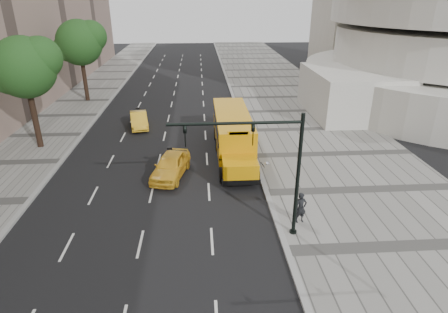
{
  "coord_description": "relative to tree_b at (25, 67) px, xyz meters",
  "views": [
    {
      "loc": [
        2.08,
        -25.22,
        11.21
      ],
      "look_at": [
        3.5,
        -4.0,
        1.9
      ],
      "focal_mm": 30.0,
      "sensor_mm": 36.0,
      "label": 1
    }
  ],
  "objects": [
    {
      "name": "tree_b",
      "position": [
        0.0,
        0.0,
        0.0
      ],
      "size": [
        5.03,
        4.47,
        8.53
      ],
      "color": "black",
      "rests_on": "ground"
    },
    {
      "name": "school_bus",
      "position": [
        14.92,
        -1.8,
        -4.56
      ],
      "size": [
        2.96,
        11.56,
        3.19
      ],
      "color": "orange",
      "rests_on": "ground"
    },
    {
      "name": "traffic_signal",
      "position": [
        15.61,
        -12.73,
        -2.23
      ],
      "size": [
        6.18,
        0.36,
        6.4
      ],
      "color": "black",
      "rests_on": "ground"
    },
    {
      "name": "taxi_far",
      "position": [
        6.96,
        4.6,
        -5.65
      ],
      "size": [
        2.2,
        4.33,
        1.36
      ],
      "primitive_type": "imported",
      "rotation": [
        0.0,
        0.0,
        0.19
      ],
      "color": "gold",
      "rests_on": "ground"
    },
    {
      "name": "ground",
      "position": [
        10.42,
        -2.96,
        -6.33
      ],
      "size": [
        140.0,
        140.0,
        0.0
      ],
      "primitive_type": "plane",
      "color": "black",
      "rests_on": "ground"
    },
    {
      "name": "taxi_near",
      "position": [
        10.47,
        -5.63,
        -5.55
      ],
      "size": [
        2.83,
        4.84,
        1.55
      ],
      "primitive_type": "imported",
      "rotation": [
        0.0,
        0.0,
        -0.23
      ],
      "color": "gold",
      "rests_on": "ground"
    },
    {
      "name": "curb_far",
      "position": [
        2.42,
        -2.96,
        -6.25
      ],
      "size": [
        0.3,
        140.0,
        0.15
      ],
      "primitive_type": "cube",
      "color": "gray",
      "rests_on": "ground"
    },
    {
      "name": "tree_c",
      "position": [
        0.01,
        13.92,
        0.1
      ],
      "size": [
        5.39,
        4.79,
        8.79
      ],
      "color": "black",
      "rests_on": "ground"
    },
    {
      "name": "pedestrian",
      "position": [
        17.59,
        -11.79,
        -5.34
      ],
      "size": [
        0.68,
        0.51,
        1.68
      ],
      "primitive_type": "imported",
      "rotation": [
        0.0,
        0.0,
        0.19
      ],
      "color": "black",
      "rests_on": "sidewalk_museum"
    },
    {
      "name": "curb_museum",
      "position": [
        16.42,
        -2.96,
        -6.25
      ],
      "size": [
        0.3,
        140.0,
        0.15
      ],
      "primitive_type": "cube",
      "color": "gray",
      "rests_on": "ground"
    },
    {
      "name": "sidewalk_museum",
      "position": [
        22.42,
        -2.96,
        -6.25
      ],
      "size": [
        12.0,
        140.0,
        0.15
      ],
      "primitive_type": "cube",
      "color": "gray",
      "rests_on": "ground"
    },
    {
      "name": "sidewalk_far",
      "position": [
        -0.58,
        -2.96,
        -6.25
      ],
      "size": [
        6.0,
        140.0,
        0.15
      ],
      "primitive_type": "cube",
      "color": "gray",
      "rests_on": "ground"
    }
  ]
}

